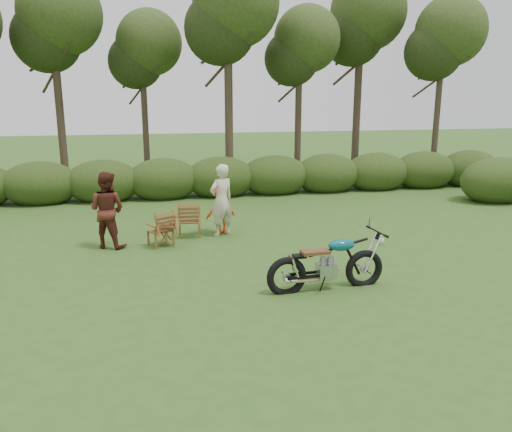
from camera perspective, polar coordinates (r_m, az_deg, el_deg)
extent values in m
plane|color=#2D4F1A|center=(9.44, 4.34, -7.99)|extent=(80.00, 80.00, 0.00)
cylinder|color=#34261C|center=(19.70, -21.68, 13.03)|extent=(0.28, 0.28, 7.20)
sphere|color=#293C16|center=(19.84, -22.27, 19.49)|extent=(2.88, 2.88, 2.88)
cylinder|color=#34261C|center=(20.59, -12.65, 12.37)|extent=(0.24, 0.24, 6.30)
sphere|color=#293C16|center=(20.65, -12.94, 17.81)|extent=(2.52, 2.52, 2.52)
cylinder|color=#34261C|center=(18.65, -3.16, 14.65)|extent=(0.30, 0.30, 7.65)
sphere|color=#293C16|center=(18.85, -3.26, 21.91)|extent=(3.06, 3.06, 3.06)
cylinder|color=#34261C|center=(20.42, 4.88, 12.89)|extent=(0.26, 0.26, 6.48)
sphere|color=#293C16|center=(20.50, 4.99, 18.53)|extent=(2.59, 2.59, 2.59)
cylinder|color=#34261C|center=(22.51, 11.59, 14.56)|extent=(0.32, 0.32, 7.92)
sphere|color=#293C16|center=(22.70, 11.90, 20.78)|extent=(3.17, 3.17, 3.17)
cylinder|color=#34261C|center=(21.74, 20.12, 12.65)|extent=(0.24, 0.24, 6.84)
sphere|color=#293C16|center=(21.84, 20.60, 18.22)|extent=(2.74, 2.74, 2.74)
ellipsoid|color=#223312|center=(17.94, -23.42, 3.35)|extent=(2.52, 1.68, 1.51)
ellipsoid|color=#223312|center=(17.67, -17.04, 3.74)|extent=(2.52, 1.68, 1.51)
ellipsoid|color=#223312|center=(17.62, -10.54, 4.08)|extent=(2.52, 1.68, 1.51)
ellipsoid|color=#223312|center=(17.80, -4.08, 4.37)|extent=(2.52, 1.68, 1.51)
ellipsoid|color=#223312|center=(18.21, 2.17, 4.60)|extent=(2.52, 1.68, 1.51)
ellipsoid|color=#223312|center=(18.81, 8.09, 4.76)|extent=(2.52, 1.68, 1.51)
ellipsoid|color=#223312|center=(19.60, 13.59, 4.87)|extent=(2.52, 1.68, 1.51)
ellipsoid|color=#223312|center=(20.56, 18.63, 4.93)|extent=(2.52, 1.68, 1.51)
ellipsoid|color=#223312|center=(21.66, 23.18, 4.95)|extent=(2.52, 1.68, 1.51)
ellipsoid|color=#223312|center=(18.69, 25.99, 3.61)|extent=(2.70, 1.80, 1.62)
imported|color=beige|center=(11.94, -10.57, -0.78)|extent=(0.13, 0.13, 0.10)
imported|color=beige|center=(12.77, -3.90, -2.19)|extent=(0.79, 0.69, 1.82)
imported|color=#4C1E15|center=(12.27, -16.38, -3.39)|extent=(1.08, 1.01, 1.79)
imported|color=#E54115|center=(13.02, -4.00, -1.90)|extent=(0.89, 0.66, 1.23)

